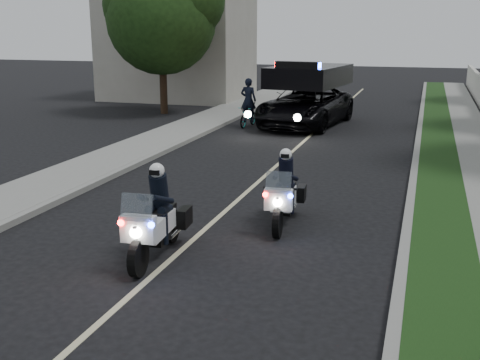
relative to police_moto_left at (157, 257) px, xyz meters
The scene contains 13 objects.
ground 2.28m from the police_moto_left, 82.62° to the right, with size 120.00×120.00×0.00m, color black.
curb_right 8.90m from the police_moto_left, 60.43° to the left, with size 0.20×60.00×0.15m, color gray.
grass_verge 9.27m from the police_moto_left, 56.66° to the left, with size 1.20×60.00×0.16m, color #193814.
curb_left 8.63m from the police_moto_left, 116.19° to the left, with size 0.20×60.00×0.15m, color gray.
sidewalk_left 9.17m from the police_moto_left, 122.37° to the left, with size 2.00×60.00×0.16m, color gray.
building_far 25.89m from the police_moto_left, 112.24° to the left, with size 8.00×6.00×7.00m, color #A8A396.
lane_marking 7.75m from the police_moto_left, 87.83° to the left, with size 0.12×50.00×0.01m, color #BFB78C.
police_moto_left is the anchor object (origin of this frame).
police_moto_right 3.13m from the police_moto_left, 54.63° to the left, with size 0.69×1.96×1.67m, color silver, non-canonical shape.
police_suv 15.90m from the police_moto_left, 91.45° to the left, with size 2.86×6.18×3.00m, color black.
bicycle 15.15m from the police_moto_left, 100.27° to the left, with size 0.57×1.64×0.86m, color black.
cyclist 15.15m from the police_moto_left, 100.27° to the left, with size 0.67×0.45×1.87m, color black.
tree_left_near 19.12m from the police_moto_left, 114.17° to the left, with size 5.28×5.28×8.80m, color #1E4015, non-canonical shape.
Camera 1 is at (4.29, -7.12, 4.16)m, focal length 44.30 mm.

